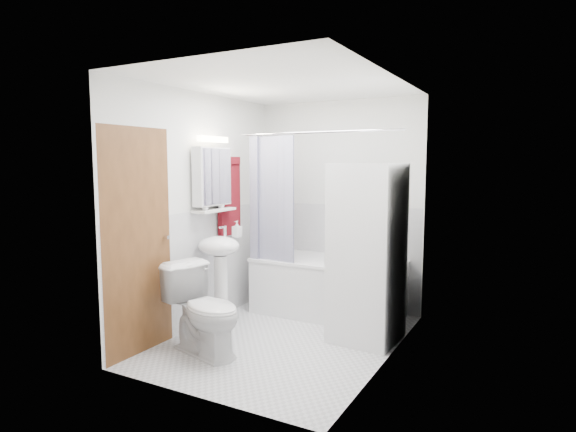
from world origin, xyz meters
The scene contains 20 objects.
floor centered at (0.00, 0.00, 0.00)m, with size 2.60×2.60×0.00m, color silver.
room_walls centered at (0.00, 0.00, 1.49)m, with size 2.60×2.60×2.60m.
wainscot centered at (0.00, 0.29, 0.60)m, with size 1.98×2.58×2.58m.
door centered at (-0.95, -0.55, 1.00)m, with size 0.05×2.00×2.00m.
bathtub centered at (0.05, 0.92, 0.34)m, with size 1.63×0.77×0.62m.
tub_spout centered at (0.25, 1.25, 0.94)m, with size 0.04×0.04×0.12m, color silver.
curtain_rod centered at (0.05, 0.59, 2.00)m, with size 0.02×0.02×1.81m, color silver.
shower_curtain centered at (-0.48, 0.59, 1.25)m, with size 0.55×0.02×1.45m.
sink centered at (-0.75, 0.00, 0.70)m, with size 0.44×0.37×1.04m.
medicine_cabinet centered at (-0.90, 0.10, 1.57)m, with size 0.13×0.50×0.71m.
shelf centered at (-0.89, 0.10, 1.20)m, with size 0.18×0.54×0.03m, color silver.
shower_caddy centered at (0.30, 1.24, 1.15)m, with size 0.22×0.06×0.02m, color silver.
towel centered at (-0.94, 0.44, 1.34)m, with size 0.07×0.36×0.88m.
washer_dryer centered at (0.68, 0.38, 0.84)m, with size 0.64×0.63×1.69m.
toilet centered at (-0.46, -0.62, 0.39)m, with size 0.44×0.79×0.78m, color white.
soap_pump centered at (-0.71, 0.25, 0.95)m, with size 0.08×0.17×0.08m, color gray.
shelf_bottle centered at (-0.89, -0.05, 1.25)m, with size 0.07×0.18×0.07m, color gray.
shelf_cup centered at (-0.89, 0.22, 1.26)m, with size 0.10×0.09×0.10m, color gray.
shampoo_a centered at (0.35, 1.24, 1.23)m, with size 0.13×0.17×0.13m, color gray.
shampoo_b centered at (0.47, 1.24, 1.20)m, with size 0.08×0.21×0.08m, color #282493.
Camera 1 is at (2.14, -3.91, 1.69)m, focal length 30.00 mm.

